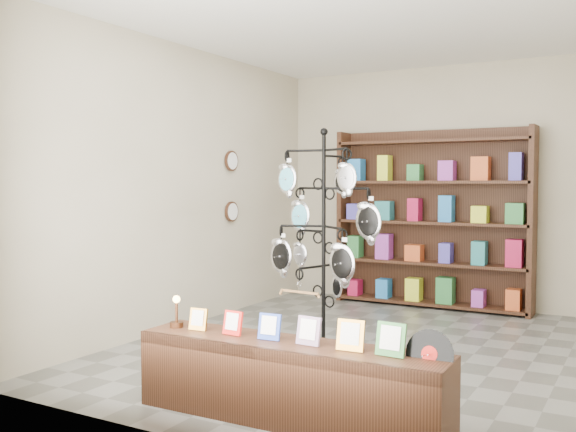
% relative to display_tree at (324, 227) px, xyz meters
% --- Properties ---
extents(ground, '(5.00, 5.00, 0.00)m').
position_rel_display_tree_xyz_m(ground, '(0.11, 0.51, -1.16)').
color(ground, slate).
rests_on(ground, ground).
extents(room_envelope, '(5.00, 5.00, 5.00)m').
position_rel_display_tree_xyz_m(room_envelope, '(0.11, 0.51, 0.69)').
color(room_envelope, '#C0B59B').
rests_on(room_envelope, ground).
extents(display_tree, '(1.04, 0.97, 2.01)m').
position_rel_display_tree_xyz_m(display_tree, '(0.00, 0.00, 0.00)').
color(display_tree, black).
rests_on(display_tree, ground).
extents(front_shelf, '(2.11, 0.47, 0.74)m').
position_rel_display_tree_xyz_m(front_shelf, '(0.45, -1.41, -0.90)').
color(front_shelf, black).
rests_on(front_shelf, ground).
extents(back_shelving, '(2.42, 0.36, 2.20)m').
position_rel_display_tree_xyz_m(back_shelving, '(0.11, 2.81, -0.13)').
color(back_shelving, black).
rests_on(back_shelving, ground).
extents(wall_clocks, '(0.03, 0.24, 0.84)m').
position_rel_display_tree_xyz_m(wall_clocks, '(-1.86, 1.31, 0.34)').
color(wall_clocks, black).
rests_on(wall_clocks, ground).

